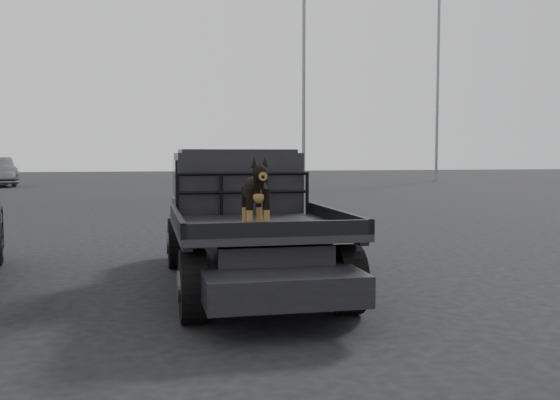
{
  "coord_description": "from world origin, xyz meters",
  "views": [
    {
      "loc": [
        -0.55,
        -6.3,
        1.72
      ],
      "look_at": [
        0.71,
        -0.47,
        1.29
      ],
      "focal_mm": 40.0,
      "sensor_mm": 36.0,
      "label": 1
    }
  ],
  "objects": [
    {
      "name": "ground",
      "position": [
        0.0,
        0.0,
        0.0
      ],
      "size": [
        120.0,
        120.0,
        0.0
      ],
      "primitive_type": "plane",
      "color": "black",
      "rests_on": "ground"
    },
    {
      "name": "flatbed_ute",
      "position": [
        0.74,
        1.75,
        0.46
      ],
      "size": [
        2.0,
        5.4,
        0.92
      ],
      "primitive_type": null,
      "color": "black",
      "rests_on": "ground"
    },
    {
      "name": "ute_cab",
      "position": [
        0.74,
        2.7,
        1.36
      ],
      "size": [
        1.72,
        1.3,
        0.88
      ],
      "primitive_type": null,
      "color": "black",
      "rests_on": "flatbed_ute"
    },
    {
      "name": "headache_rack",
      "position": [
        0.74,
        1.95,
        1.2
      ],
      "size": [
        1.8,
        0.08,
        0.55
      ],
      "primitive_type": null,
      "color": "black",
      "rests_on": "flatbed_ute"
    },
    {
      "name": "dog",
      "position": [
        0.6,
        0.26,
        1.29
      ],
      "size": [
        0.32,
        0.6,
        0.74
      ],
      "primitive_type": null,
      "color": "black",
      "rests_on": "flatbed_ute"
    },
    {
      "name": "floodlight_mid",
      "position": [
        7.67,
        25.81,
        7.78
      ],
      "size": [
        1.08,
        0.28,
        14.35
      ],
      "color": "slate",
      "rests_on": "ground"
    },
    {
      "name": "floodlight_far",
      "position": [
        17.82,
        30.91,
        8.69
      ],
      "size": [
        1.08,
        0.28,
        16.17
      ],
      "color": "slate",
      "rests_on": "ground"
    }
  ]
}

